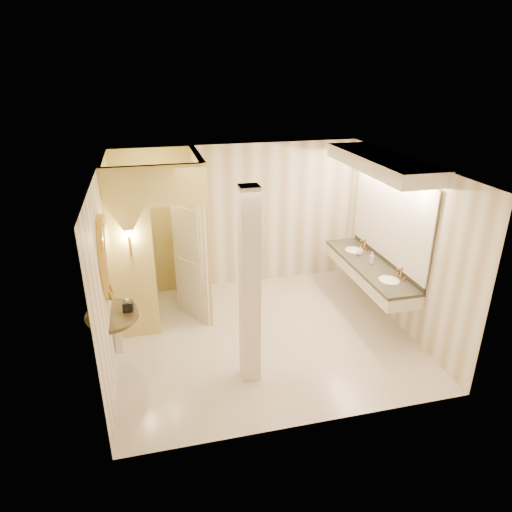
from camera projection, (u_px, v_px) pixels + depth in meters
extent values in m
plane|color=beige|center=(265.00, 335.00, 7.28)|extent=(4.50, 4.50, 0.00)
plane|color=silver|center=(266.00, 167.00, 6.22)|extent=(4.50, 4.50, 0.00)
cube|color=white|center=(238.00, 217.00, 8.53)|extent=(4.50, 0.02, 2.70)
cube|color=white|center=(312.00, 328.00, 4.96)|extent=(4.50, 0.02, 2.70)
cube|color=white|center=(107.00, 273.00, 6.26)|extent=(0.02, 4.00, 2.70)
cube|color=white|center=(402.00, 245.00, 7.24)|extent=(0.02, 4.00, 2.70)
cube|color=#E7D679|center=(201.00, 234.00, 7.69)|extent=(0.10, 1.50, 2.70)
cube|color=#E7D679|center=(132.00, 257.00, 6.77)|extent=(0.65, 0.10, 2.70)
cube|color=#E7D679|center=(176.00, 185.00, 6.52)|extent=(0.80, 0.10, 0.60)
cube|color=silver|center=(191.00, 261.00, 7.38)|extent=(0.49, 0.69, 2.10)
cylinder|color=#B37739|center=(130.00, 246.00, 6.63)|extent=(0.03, 0.03, 0.30)
cone|color=silver|center=(129.00, 233.00, 6.55)|extent=(0.14, 0.14, 0.14)
cube|color=silver|center=(369.00, 271.00, 7.77)|extent=(0.60, 2.35, 0.24)
cube|color=black|center=(370.00, 265.00, 7.73)|extent=(0.64, 2.39, 0.05)
cube|color=black|center=(386.00, 260.00, 7.76)|extent=(0.03, 2.35, 0.10)
ellipsoid|color=white|center=(389.00, 282.00, 7.16)|extent=(0.40, 0.44, 0.15)
cylinder|color=#B37739|center=(401.00, 274.00, 7.16)|extent=(0.03, 0.03, 0.22)
ellipsoid|color=white|center=(354.00, 252.00, 8.30)|extent=(0.40, 0.44, 0.15)
cylinder|color=#B37739|center=(365.00, 245.00, 8.30)|extent=(0.03, 0.03, 0.22)
cube|color=white|center=(391.00, 216.00, 7.45)|extent=(0.03, 2.35, 1.40)
cube|color=silver|center=(381.00, 163.00, 7.04)|extent=(0.75, 2.55, 0.22)
cylinder|color=black|center=(112.00, 315.00, 6.19)|extent=(0.89, 0.89, 0.05)
cube|color=silver|center=(118.00, 334.00, 6.32)|extent=(0.10, 0.10, 0.60)
cylinder|color=gold|center=(106.00, 258.00, 5.86)|extent=(0.07, 0.89, 0.89)
cylinder|color=white|center=(109.00, 258.00, 5.87)|extent=(0.02, 0.71, 0.71)
cube|color=silver|center=(250.00, 289.00, 5.83)|extent=(0.25, 0.25, 2.70)
cube|color=black|center=(128.00, 306.00, 6.24)|extent=(0.14, 0.14, 0.13)
imported|color=white|center=(138.00, 285.00, 8.09)|extent=(0.54, 0.78, 0.73)
imported|color=beige|center=(360.00, 250.00, 8.08)|extent=(0.08, 0.08, 0.15)
imported|color=silver|center=(359.00, 252.00, 8.04)|extent=(0.12, 0.12, 0.12)
imported|color=#C6B28C|center=(372.00, 258.00, 7.67)|extent=(0.08, 0.09, 0.22)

